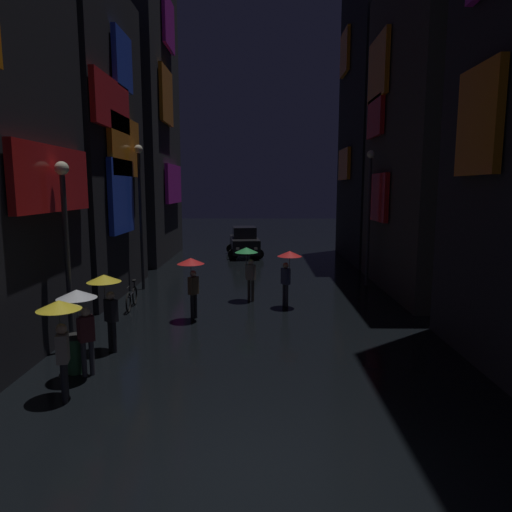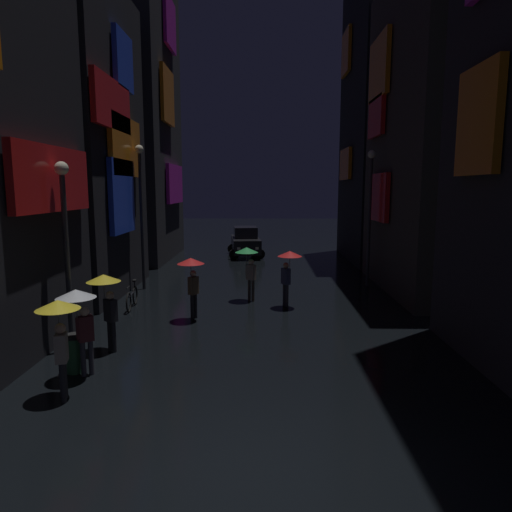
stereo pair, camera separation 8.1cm
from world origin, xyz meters
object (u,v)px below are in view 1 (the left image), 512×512
Objects in this scene: bicycle_parked_at_storefront at (132,298)px; streetlamp_right_far at (369,203)px; pedestrian_far_right_red at (192,271)px; streetlamp_left_far at (140,202)px; pedestrian_midstreet_centre_red at (288,263)px; streetlamp_left_near at (66,233)px; pedestrian_foreground_left_yellow at (60,322)px; trash_bin at (75,353)px; car_distant at (244,242)px; pedestrian_near_crossing_yellow at (106,291)px; pedestrian_foreground_right_green at (248,259)px; pedestrian_midstreet_left_clear at (80,308)px.

bicycle_parked_at_storefront is 10.98m from streetlamp_right_far.
pedestrian_far_right_red is 5.89m from streetlamp_left_far.
pedestrian_far_right_red is 3.73m from pedestrian_midstreet_centre_red.
pedestrian_midstreet_centre_red is 7.89m from streetlamp_left_near.
pedestrian_foreground_left_yellow is 6.14m from pedestrian_far_right_red.
trash_bin is (-9.30, -10.04, -3.27)m from streetlamp_right_far.
car_distant is 4.61× the size of trash_bin.
pedestrian_midstreet_centre_red is at bearing 42.46° from pedestrian_near_crossing_yellow.
trash_bin is at bearing -85.62° from streetlamp_left_far.
streetlamp_left_near is 3.21m from trash_bin.
trash_bin is at bearing -100.13° from car_distant.
bicycle_parked_at_storefront is (-0.62, 4.47, -1.28)m from pedestrian_near_crossing_yellow.
streetlamp_left_far is (-4.09, -9.85, 2.89)m from car_distant.
streetlamp_left_far is at bearing 94.38° from trash_bin.
pedestrian_foreground_right_green is 0.42× the size of streetlamp_left_near.
bicycle_parked_at_storefront is 4.74m from streetlamp_left_far.
streetlamp_right_far is 6.51× the size of trash_bin.
streetlamp_right_far is (5.34, 2.94, 2.07)m from pedestrian_foreground_right_green.
streetlamp_left_far is at bearing 121.40° from pedestrian_far_right_red.
pedestrian_far_right_red is 9.30m from streetlamp_right_far.
pedestrian_far_right_red is 5.10m from trash_bin.
pedestrian_foreground_left_yellow is 9.15m from pedestrian_midstreet_centre_red.
pedestrian_midstreet_left_clear reaches higher than bicycle_parked_at_storefront.
pedestrian_midstreet_centre_red is 2.28× the size of trash_bin.
streetlamp_left_near is at bearing -95.18° from bicycle_parked_at_storefront.
streetlamp_left_near is (-1.02, 0.06, 1.55)m from pedestrian_near_crossing_yellow.
pedestrian_near_crossing_yellow is 17.84m from car_distant.
pedestrian_near_crossing_yellow is 2.28× the size of trash_bin.
streetlamp_left_near is 5.48× the size of trash_bin.
streetlamp_right_far is at bearing -56.60° from car_distant.
trash_bin is (0.30, -5.91, 0.08)m from bicycle_parked_at_storefront.
streetlamp_left_near is (-2.86, -2.96, 1.55)m from pedestrian_far_right_red.
streetlamp_right_far reaches higher than car_distant.
streetlamp_right_far is at bearing 5.13° from streetlamp_left_far.
car_distant is at bearing 76.83° from streetlamp_left_near.
pedestrian_far_right_red is at bearing -124.22° from pedestrian_foreground_right_green.
car_distant is at bearing 79.87° from trash_bin.
pedestrian_foreground_left_yellow is at bearing -98.57° from car_distant.
pedestrian_midstreet_left_clear and pedestrian_foreground_left_yellow have the same top height.
pedestrian_far_right_red is (-1.80, -2.64, 0.00)m from pedestrian_foreground_right_green.
pedestrian_far_right_red is 4.40m from streetlamp_left_near.
bicycle_parked_at_storefront is 5.25m from streetlamp_left_near.
car_distant is at bearing 81.43° from pedestrian_foreground_left_yellow.
pedestrian_foreground_left_yellow and pedestrian_midstreet_centre_red have the same top height.
streetlamp_right_far is (10.00, 8.54, 0.52)m from streetlamp_left_near.
pedestrian_far_right_red is at bearing 58.68° from pedestrian_near_crossing_yellow.
pedestrian_midstreet_left_clear is 2.58m from streetlamp_left_near.
pedestrian_foreground_right_green is 1.00× the size of pedestrian_far_right_red.
pedestrian_foreground_left_yellow is 0.35× the size of streetlamp_right_far.
pedestrian_foreground_right_green is at bearing -23.67° from streetlamp_left_far.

